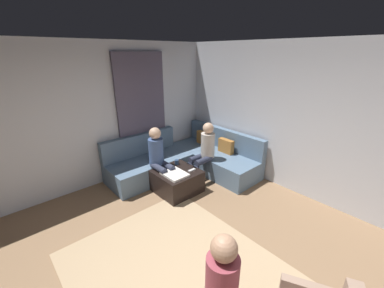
% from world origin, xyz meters
% --- Properties ---
extents(wall_back, '(6.00, 0.12, 2.70)m').
position_xyz_m(wall_back, '(0.00, 2.94, 1.35)').
color(wall_back, silver).
rests_on(wall_back, ground_plane).
extents(wall_left, '(0.12, 6.00, 2.70)m').
position_xyz_m(wall_left, '(-2.94, 0.00, 1.35)').
color(wall_left, silver).
rests_on(wall_left, ground_plane).
extents(curtain_panel, '(0.06, 1.10, 2.50)m').
position_xyz_m(curtain_panel, '(-2.84, 1.30, 1.25)').
color(curtain_panel, '#595166').
rests_on(curtain_panel, ground_plane).
extents(area_rug, '(2.60, 2.20, 0.01)m').
position_xyz_m(area_rug, '(-0.20, 0.10, 0.01)').
color(area_rug, tan).
rests_on(area_rug, ground_plane).
extents(sectional_couch, '(2.10, 2.55, 0.87)m').
position_xyz_m(sectional_couch, '(-2.08, 1.88, 0.28)').
color(sectional_couch, slate).
rests_on(sectional_couch, ground_plane).
extents(ottoman, '(0.76, 0.76, 0.42)m').
position_xyz_m(ottoman, '(-1.61, 1.23, 0.21)').
color(ottoman, black).
rests_on(ottoman, ground_plane).
extents(folded_blanket, '(0.44, 0.36, 0.04)m').
position_xyz_m(folded_blanket, '(-1.51, 1.11, 0.44)').
color(folded_blanket, white).
rests_on(folded_blanket, ottoman).
extents(coffee_mug, '(0.08, 0.08, 0.10)m').
position_xyz_m(coffee_mug, '(-1.83, 1.41, 0.47)').
color(coffee_mug, '#334C72').
rests_on(coffee_mug, ottoman).
extents(game_remote, '(0.05, 0.15, 0.02)m').
position_xyz_m(game_remote, '(-1.43, 1.45, 0.43)').
color(game_remote, white).
rests_on(game_remote, ottoman).
extents(person_on_couch_back, '(0.30, 0.60, 1.20)m').
position_xyz_m(person_on_couch_back, '(-1.60, 1.93, 0.66)').
color(person_on_couch_back, '#2D3347').
rests_on(person_on_couch_back, ground_plane).
extents(person_on_couch_side, '(0.60, 0.30, 1.20)m').
position_xyz_m(person_on_couch_side, '(-1.93, 1.07, 0.66)').
color(person_on_couch_side, '#2D3347').
rests_on(person_on_couch_side, ground_plane).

